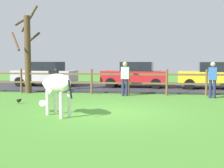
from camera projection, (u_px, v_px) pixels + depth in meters
ground_plane at (108, 112)px, 10.01m from camera, size 60.00×60.00×0.00m
parking_asphalt at (130, 87)px, 19.19m from camera, size 28.00×7.40×0.05m
paddock_fence at (110, 80)px, 14.99m from camera, size 20.73×0.11×1.28m
bare_tree at (27, 51)px, 15.55m from camera, size 1.48×1.53×4.57m
zebra at (56, 86)px, 9.24m from camera, size 1.58×1.42×1.41m
crow_on_grass at (19, 100)px, 11.88m from camera, size 0.21×0.10×0.20m
parked_car_yellow at (214, 75)px, 17.47m from camera, size 4.14×2.18×1.56m
parked_car_silver at (45, 74)px, 19.42m from camera, size 4.14×2.19×1.56m
parked_car_red at (135, 74)px, 18.52m from camera, size 4.10×2.09×1.56m
visitor_left_of_tree at (125, 77)px, 14.35m from camera, size 0.40×0.30×1.64m
visitor_right_of_tree at (213, 78)px, 13.54m from camera, size 0.40×0.30×1.64m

